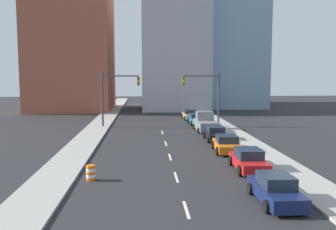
# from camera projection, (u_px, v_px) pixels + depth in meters

# --- Properties ---
(sidewalk_left) EXTENTS (2.80, 89.02, 0.15)m
(sidewalk_left) POSITION_uv_depth(u_px,v_px,m) (105.00, 119.00, 54.22)
(sidewalk_left) COLOR #9E9B93
(sidewalk_left) RESTS_ON ground
(sidewalk_right) EXTENTS (2.80, 89.02, 0.15)m
(sidewalk_right) POSITION_uv_depth(u_px,v_px,m) (210.00, 118.00, 55.18)
(sidewalk_right) COLOR #9E9B93
(sidewalk_right) RESTS_ON ground
(lane_stripe_at_8m) EXTENTS (0.16, 2.40, 0.01)m
(lane_stripe_at_8m) POSITION_uv_depth(u_px,v_px,m) (186.00, 209.00, 18.14)
(lane_stripe_at_8m) COLOR beige
(lane_stripe_at_8m) RESTS_ON ground
(lane_stripe_at_13m) EXTENTS (0.16, 2.40, 0.01)m
(lane_stripe_at_13m) POSITION_uv_depth(u_px,v_px,m) (176.00, 177.00, 23.83)
(lane_stripe_at_13m) COLOR beige
(lane_stripe_at_13m) RESTS_ON ground
(lane_stripe_at_19m) EXTENTS (0.16, 2.40, 0.01)m
(lane_stripe_at_19m) POSITION_uv_depth(u_px,v_px,m) (170.00, 157.00, 29.60)
(lane_stripe_at_19m) COLOR beige
(lane_stripe_at_19m) RESTS_ON ground
(lane_stripe_at_25m) EXTENTS (0.16, 2.40, 0.01)m
(lane_stripe_at_25m) POSITION_uv_depth(u_px,v_px,m) (166.00, 143.00, 35.36)
(lane_stripe_at_25m) COLOR beige
(lane_stripe_at_25m) RESTS_ON ground
(lane_stripe_at_32m) EXTENTS (0.16, 2.40, 0.01)m
(lane_stripe_at_32m) POSITION_uv_depth(u_px,v_px,m) (162.00, 132.00, 42.01)
(lane_stripe_at_32m) COLOR beige
(lane_stripe_at_32m) RESTS_ON ground
(building_brick_left) EXTENTS (14.00, 16.00, 20.81)m
(building_brick_left) POSITION_uv_depth(u_px,v_px,m) (72.00, 52.00, 67.40)
(building_brick_left) COLOR #9E513D
(building_brick_left) RESTS_ON ground
(building_office_center) EXTENTS (12.00, 20.00, 21.31)m
(building_office_center) POSITION_uv_depth(u_px,v_px,m) (173.00, 53.00, 72.51)
(building_office_center) COLOR #A8A8AD
(building_office_center) RESTS_ON ground
(building_glass_right) EXTENTS (13.00, 20.00, 28.09)m
(building_glass_right) POSITION_uv_depth(u_px,v_px,m) (225.00, 37.00, 76.80)
(building_glass_right) COLOR #7A9EB7
(building_glass_right) RESTS_ON ground
(traffic_signal_left) EXTENTS (4.70, 0.35, 6.71)m
(traffic_signal_left) POSITION_uv_depth(u_px,v_px,m) (113.00, 92.00, 45.60)
(traffic_signal_left) COLOR #38383D
(traffic_signal_left) RESTS_ON ground
(traffic_signal_right) EXTENTS (4.70, 0.35, 6.71)m
(traffic_signal_right) POSITION_uv_depth(u_px,v_px,m) (209.00, 92.00, 46.34)
(traffic_signal_right) COLOR #38383D
(traffic_signal_right) RESTS_ON ground
(traffic_barrel) EXTENTS (0.56, 0.56, 0.95)m
(traffic_barrel) POSITION_uv_depth(u_px,v_px,m) (91.00, 173.00, 23.07)
(traffic_barrel) COLOR orange
(traffic_barrel) RESTS_ON ground
(sedan_navy) EXTENTS (2.04, 4.43, 1.48)m
(sedan_navy) POSITION_uv_depth(u_px,v_px,m) (276.00, 190.00, 19.06)
(sedan_navy) COLOR #141E47
(sedan_navy) RESTS_ON ground
(sedan_red) EXTENTS (2.17, 4.58, 1.49)m
(sedan_red) POSITION_uv_depth(u_px,v_px,m) (249.00, 160.00, 25.47)
(sedan_red) COLOR red
(sedan_red) RESTS_ON ground
(sedan_orange) EXTENTS (2.36, 4.51, 1.43)m
(sedan_orange) POSITION_uv_depth(u_px,v_px,m) (227.00, 144.00, 31.49)
(sedan_orange) COLOR orange
(sedan_orange) RESTS_ON ground
(sedan_black) EXTENTS (2.12, 4.61, 1.40)m
(sedan_black) POSITION_uv_depth(u_px,v_px,m) (215.00, 134.00, 36.97)
(sedan_black) COLOR black
(sedan_black) RESTS_ON ground
(pickup_truck_gray) EXTENTS (2.55, 5.33, 2.18)m
(pickup_truck_gray) POSITION_uv_depth(u_px,v_px,m) (206.00, 123.00, 43.26)
(pickup_truck_gray) COLOR slate
(pickup_truck_gray) RESTS_ON ground
(sedan_teal) EXTENTS (2.18, 4.31, 1.42)m
(sedan_teal) POSITION_uv_depth(u_px,v_px,m) (197.00, 119.00, 48.61)
(sedan_teal) COLOR #196B75
(sedan_teal) RESTS_ON ground
(sedan_tan) EXTENTS (2.22, 4.78, 1.40)m
(sedan_tan) POSITION_uv_depth(u_px,v_px,m) (190.00, 115.00, 54.40)
(sedan_tan) COLOR tan
(sedan_tan) RESTS_ON ground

